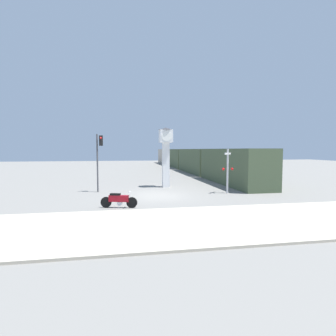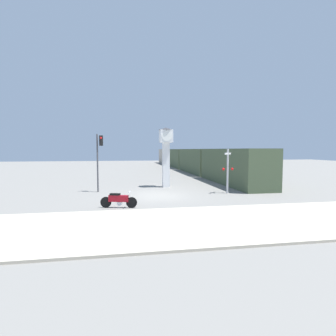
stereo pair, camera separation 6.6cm
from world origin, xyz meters
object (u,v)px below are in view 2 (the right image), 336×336
Objects in this scene: freight_train at (187,159)px; clock_tower at (166,148)px; motorcycle at (119,200)px; railroad_crossing_signal at (228,169)px; traffic_light at (99,152)px.

clock_tower is at bearing -109.21° from freight_train.
railroad_crossing_signal reaches higher than motorcycle.
railroad_crossing_signal is (4.06, -4.06, -1.61)m from clock_tower.
motorcycle is 0.40× the size of clock_tower.
traffic_light is at bearing -120.11° from freight_train.
traffic_light reaches higher than railroad_crossing_signal.
railroad_crossing_signal is (-2.77, -23.69, 0.15)m from freight_train.
motorcycle is 9.22m from clock_tower.
motorcycle is at bearing -75.65° from traffic_light.
freight_train is at bearing 70.79° from clock_tower.
freight_train is 10.78× the size of traffic_light.
traffic_light is at bearing 166.42° from railroad_crossing_signal.
railroad_crossing_signal is (9.62, -2.32, -1.24)m from traffic_light.
clock_tower is 1.56× the size of railroad_crossing_signal.
freight_train is (6.84, 19.62, -1.76)m from clock_tower.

